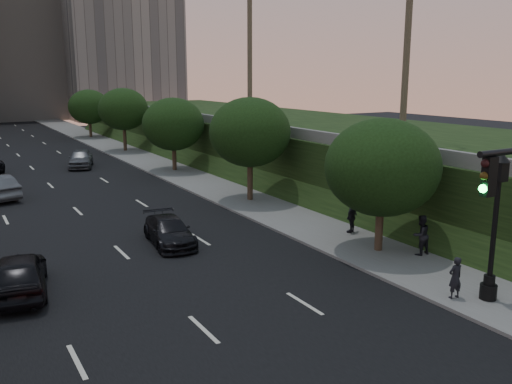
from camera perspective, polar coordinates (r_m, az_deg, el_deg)
road_surface at (r=41.20m, az=-20.35°, el=0.16°), size 16.00×140.00×0.02m
sidewalk_right at (r=44.03m, az=-7.15°, el=1.66°), size 4.50×140.00×0.15m
embankment at (r=47.88m, az=6.83°, el=4.86°), size 18.00×90.00×4.00m
parapet_wall at (r=43.05m, az=-2.23°, el=7.26°), size 0.35×90.00×0.70m
office_block_mid at (r=112.66m, az=-24.56°, el=13.69°), size 22.00×18.00×26.00m
office_block_right at (r=110.64m, az=-14.74°, el=17.01°), size 20.00×22.00×36.00m
tree_right_a at (r=24.97m, az=13.14°, el=2.54°), size 5.20×5.20×6.24m
tree_right_b at (r=34.52m, az=-0.64°, el=6.30°), size 5.20×5.20×6.74m
tree_right_c at (r=46.26m, az=-8.70°, el=7.06°), size 5.20×5.20×6.24m
tree_right_d at (r=59.43m, az=-13.79°, el=8.46°), size 5.20×5.20×6.74m
tree_right_e at (r=73.93m, az=-17.17°, el=8.56°), size 5.20×5.20×6.24m
street_lamp at (r=20.91m, az=23.76°, el=-3.97°), size 0.64×0.64×5.62m
sedan_near_left at (r=22.32m, az=-23.64°, el=-7.88°), size 2.66×5.01×1.62m
sedan_near_right at (r=26.71m, az=-9.12°, el=-4.09°), size 2.32×4.68×1.31m
sedan_far_right at (r=50.57m, az=-17.97°, el=3.38°), size 3.25×5.13×1.63m
pedestrian_a at (r=21.05m, az=20.23°, el=-8.45°), size 0.61×0.44×1.56m
pedestrian_b at (r=25.43m, az=16.95°, el=-4.35°), size 0.89×0.70×1.83m
pedestrian_c at (r=28.16m, az=10.05°, el=-2.57°), size 1.06×0.77×1.67m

